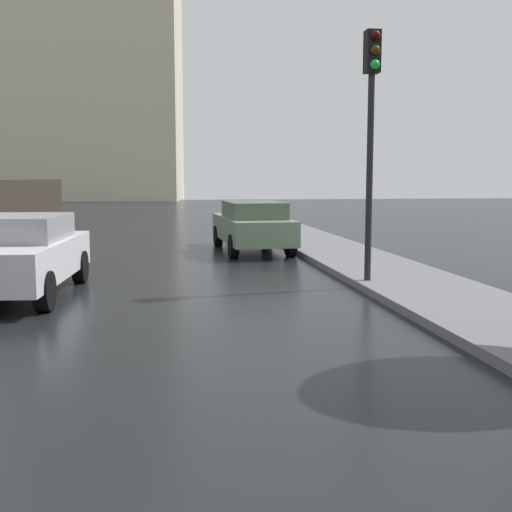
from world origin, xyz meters
name	(u,v)px	position (x,y,z in m)	size (l,w,h in m)	color
car_green_near_kerb	(252,225)	(2.93, 16.61, 0.74)	(1.89, 4.59, 1.40)	slate
car_white_far_ahead	(19,254)	(-2.00, 10.48, 0.74)	(1.99, 4.24, 1.40)	silver
traffic_light	(371,110)	(4.25, 10.40, 3.26)	(0.26, 0.39, 4.52)	black
distant_tower	(89,13)	(-5.74, 59.95, 16.76)	(16.68, 10.05, 39.55)	beige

